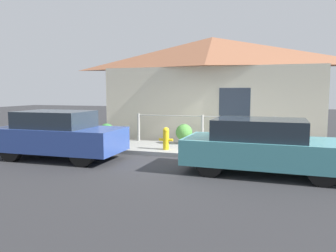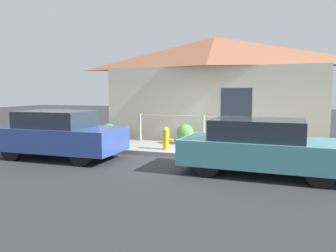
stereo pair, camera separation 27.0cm
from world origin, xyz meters
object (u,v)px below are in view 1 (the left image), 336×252
(car_right, at_px, (264,146))
(potted_plant_near_hydrant, at_px, (184,133))
(car_left, at_px, (59,135))
(potted_plant_by_fence, at_px, (107,131))
(fire_hydrant, at_px, (166,138))

(car_right, bearing_deg, potted_plant_near_hydrant, 134.59)
(car_left, xyz_separation_m, potted_plant_by_fence, (0.22, 2.48, -0.19))
(car_right, relative_size, fire_hydrant, 5.48)
(car_right, bearing_deg, fire_hydrant, 152.35)
(car_left, height_order, fire_hydrant, car_left)
(car_left, relative_size, potted_plant_by_fence, 5.38)
(potted_plant_near_hydrant, height_order, potted_plant_by_fence, potted_plant_near_hydrant)
(fire_hydrant, distance_m, potted_plant_by_fence, 2.61)
(potted_plant_by_fence, bearing_deg, car_left, -95.09)
(car_left, distance_m, potted_plant_near_hydrant, 4.20)
(fire_hydrant, distance_m, potted_plant_near_hydrant, 1.29)
(potted_plant_near_hydrant, xyz_separation_m, potted_plant_by_fence, (-2.75, -0.48, 0.01))
(car_left, bearing_deg, potted_plant_by_fence, 84.37)
(potted_plant_near_hydrant, bearing_deg, fire_hydrant, -101.63)
(car_right, distance_m, potted_plant_near_hydrant, 4.02)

